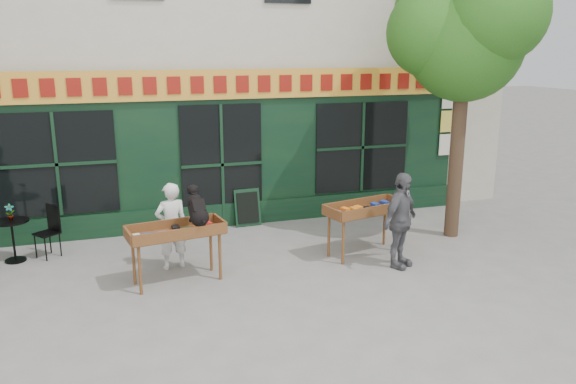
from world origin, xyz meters
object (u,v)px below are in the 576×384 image
book_cart_right (366,211)px  man_right (400,221)px  book_cart_center (176,234)px  bistro_table (12,232)px  woman (172,226)px  dog (197,205)px

book_cart_right → man_right: (0.30, -0.75, 0.01)m
book_cart_center → book_cart_right: bearing=-5.0°
book_cart_right → bistro_table: 6.31m
book_cart_right → woman: bearing=160.8°
bistro_table → book_cart_right: bearing=-14.4°
book_cart_right → bistro_table: size_ratio=2.10×
dog → bistro_table: (-3.01, 1.87, -0.75)m
woman → bistro_table: (-2.66, 1.17, -0.21)m
woman → bistro_table: 2.92m
book_cart_center → bistro_table: bearing=136.4°
book_cart_center → book_cart_right: size_ratio=0.99×
dog → man_right: man_right is taller
dog → bistro_table: dog is taller
woman → man_right: (3.75, -1.14, 0.08)m
book_cart_right → man_right: man_right is taller
book_cart_right → book_cart_center: bearing=171.5°
book_cart_center → woman: size_ratio=1.04×
dog → book_cart_right: bearing=-3.7°
man_right → bistro_table: bearing=127.5°
book_cart_center → bistro_table: size_ratio=2.08×
book_cart_center → dog: 0.59m
book_cart_right → man_right: size_ratio=0.96×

